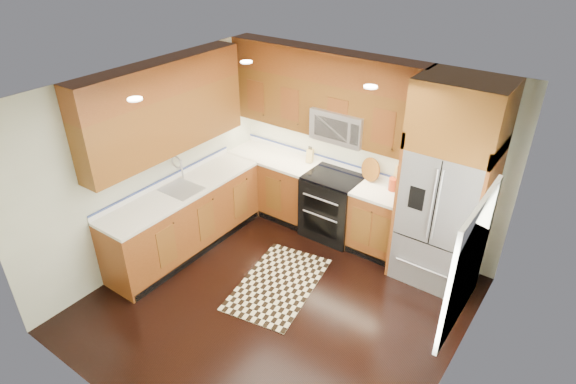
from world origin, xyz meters
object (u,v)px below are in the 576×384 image
Objects in this scene: knife_block at (310,155)px; utensil_crock at (394,182)px; rug at (278,284)px; range at (332,206)px; refrigerator at (447,187)px.

utensil_crock reaches higher than knife_block.
knife_block reaches higher than rug.
knife_block reaches higher than range.
knife_block is (-0.58, 1.56, 1.03)m from rug.
refrigerator is 2.11m from knife_block.
refrigerator is 2.39m from rug.
refrigerator is 1.77× the size of rug.
refrigerator reaches higher than knife_block.
knife_block is at bearing 177.02° from utensil_crock.
refrigerator is at bearing -13.08° from utensil_crock.
refrigerator is at bearing 31.43° from rug.
knife_block is 1.35m from utensil_crock.
range is at bearing 178.60° from refrigerator.
range is at bearing 82.00° from rug.
range is 2.60× the size of utensil_crock.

